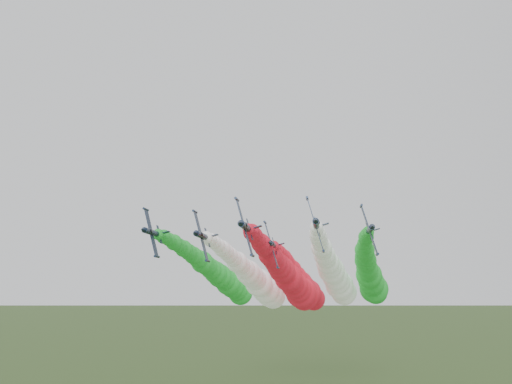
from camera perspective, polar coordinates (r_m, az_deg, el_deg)
jet_lead at (r=137.51m, az=3.99°, el=-10.03°), size 13.24×79.40×22.33m
jet_inner_left at (r=150.12m, az=0.22°, el=-10.24°), size 12.96×79.12×22.05m
jet_inner_right at (r=143.03m, az=8.98°, el=-9.38°), size 12.96×79.12×22.05m
jet_outer_left at (r=153.05m, az=-4.03°, el=-9.69°), size 13.04×79.20×22.13m
jet_outer_right at (r=154.72m, az=12.96°, el=-9.44°), size 12.91×79.07×22.00m
jet_trail at (r=159.29m, az=5.31°, el=-10.45°), size 13.03×79.19×22.12m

